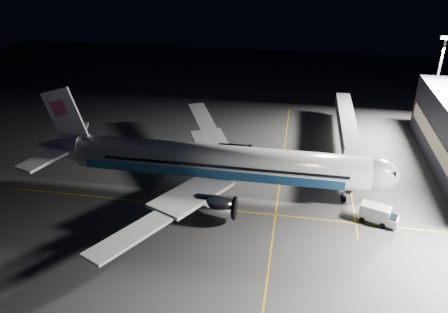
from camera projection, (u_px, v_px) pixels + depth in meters
name	position (u px, v px, depth m)	size (l,w,h in m)	color
ground	(219.00, 189.00, 74.09)	(200.00, 200.00, 0.00)	#4C4C4F
guide_line_main	(278.00, 195.00, 72.51)	(0.25, 80.00, 0.01)	gold
guide_line_cross	(212.00, 209.00, 68.83)	(70.00, 0.25, 0.01)	gold
guide_line_side	(348.00, 172.00, 79.37)	(0.25, 40.00, 0.01)	gold
airliner	(213.00, 162.00, 71.91)	(61.48, 54.22, 16.64)	silver
jet_bridge	(348.00, 131.00, 84.34)	(3.60, 34.40, 6.30)	#B2B2B7
floodlight_mast_north	(438.00, 76.00, 90.14)	(2.40, 0.68, 20.70)	#59595E
service_truck	(378.00, 214.00, 64.82)	(5.89, 3.94, 2.81)	white
baggage_tug	(186.00, 148.00, 86.42)	(2.62, 2.34, 1.59)	black
safety_cone_a	(208.00, 170.00, 79.47)	(0.40, 0.40, 0.59)	#FE640A
safety_cone_b	(204.00, 151.00, 86.17)	(0.42, 0.42, 0.63)	#FE640A
safety_cone_c	(239.00, 152.00, 86.02)	(0.39, 0.39, 0.59)	#FE640A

